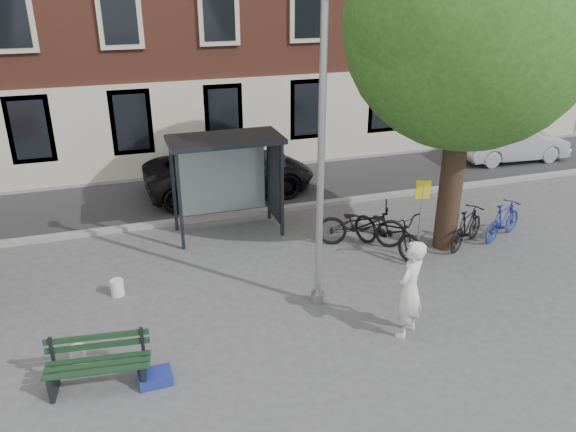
% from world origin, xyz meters
% --- Properties ---
extents(ground, '(90.00, 90.00, 0.00)m').
position_xyz_m(ground, '(0.00, 0.00, 0.00)').
color(ground, '#4C4C4F').
rests_on(ground, ground).
extents(road, '(40.00, 4.00, 0.01)m').
position_xyz_m(road, '(0.00, 7.00, 0.01)').
color(road, '#28282B').
rests_on(road, ground).
extents(curb_near, '(40.00, 0.25, 0.12)m').
position_xyz_m(curb_near, '(0.00, 5.00, 0.06)').
color(curb_near, gray).
rests_on(curb_near, ground).
extents(curb_far, '(40.00, 0.25, 0.12)m').
position_xyz_m(curb_far, '(0.00, 9.00, 0.06)').
color(curb_far, gray).
rests_on(curb_far, ground).
extents(lamppost, '(0.28, 0.35, 6.11)m').
position_xyz_m(lamppost, '(0.00, 0.00, 2.78)').
color(lamppost, '#9EA0A3').
rests_on(lamppost, ground).
extents(tree_right, '(5.76, 5.60, 8.20)m').
position_xyz_m(tree_right, '(4.01, 1.38, 5.62)').
color(tree_right, black).
rests_on(tree_right, ground).
extents(bus_shelter, '(2.85, 1.45, 2.62)m').
position_xyz_m(bus_shelter, '(-0.61, 4.11, 1.92)').
color(bus_shelter, '#1E2328').
rests_on(bus_shelter, ground).
extents(painter, '(0.86, 0.80, 1.96)m').
position_xyz_m(painter, '(1.20, -1.57, 0.98)').
color(painter, silver).
rests_on(painter, ground).
extents(bench, '(1.74, 0.75, 0.87)m').
position_xyz_m(bench, '(-4.38, -1.28, 0.40)').
color(bench, '#1E2328').
rests_on(bench, ground).
extents(bike_a, '(2.34, 1.62, 1.17)m').
position_xyz_m(bike_a, '(2.00, 2.19, 0.58)').
color(bike_a, black).
rests_on(bike_a, ground).
extents(bike_b, '(1.69, 1.09, 0.99)m').
position_xyz_m(bike_b, '(5.69, 1.47, 0.49)').
color(bike_b, navy).
rests_on(bike_b, ground).
extents(bike_c, '(1.51, 2.33, 1.15)m').
position_xyz_m(bike_c, '(2.47, 1.65, 0.58)').
color(bike_c, black).
rests_on(bike_c, ground).
extents(bike_d, '(1.70, 1.30, 1.02)m').
position_xyz_m(bike_d, '(4.52, 1.35, 0.51)').
color(bike_d, black).
rests_on(bike_d, ground).
extents(car_dark, '(5.29, 2.53, 1.46)m').
position_xyz_m(car_dark, '(-0.30, 6.88, 0.73)').
color(car_dark, black).
rests_on(car_dark, ground).
extents(car_silver, '(4.12, 1.64, 1.33)m').
position_xyz_m(car_silver, '(10.30, 6.94, 0.67)').
color(car_silver, '#AAADB2').
rests_on(car_silver, ground).
extents(blue_crate, '(0.56, 0.42, 0.20)m').
position_xyz_m(blue_crate, '(-3.50, -1.50, 0.10)').
color(blue_crate, navy).
rests_on(blue_crate, ground).
extents(bucket_a, '(0.29, 0.29, 0.36)m').
position_xyz_m(bucket_a, '(-4.73, -0.59, 0.18)').
color(bucket_a, silver).
rests_on(bucket_a, ground).
extents(bucket_c, '(0.32, 0.32, 0.36)m').
position_xyz_m(bucket_c, '(-3.97, 1.62, 0.18)').
color(bucket_c, silver).
rests_on(bucket_c, ground).
extents(notice_sign, '(0.34, 0.11, 2.01)m').
position_xyz_m(notice_sign, '(3.00, 1.13, 1.48)').
color(notice_sign, '#9EA0A3').
rests_on(notice_sign, ground).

